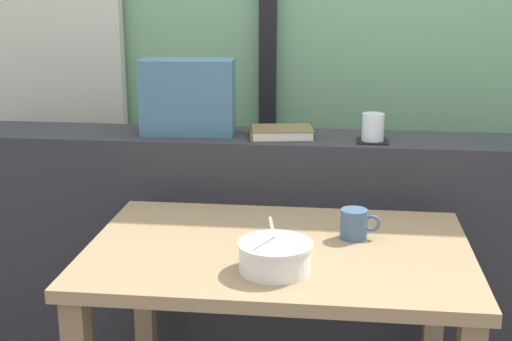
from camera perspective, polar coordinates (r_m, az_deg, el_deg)
The scene contains 10 objects.
curtain_left_panel at distance 3.20m, azimuth -15.64°, elevation 11.64°, with size 0.56×0.06×2.50m, color beige.
window_divider_post at distance 3.01m, azimuth 0.97°, elevation 12.95°, with size 0.07×0.05×2.60m, color black.
dark_console_ledge at distance 2.60m, azimuth 2.23°, elevation -6.82°, with size 2.80×0.28×0.89m, color #2D2D33.
breakfast_table at distance 2.01m, azimuth 1.79°, elevation -9.08°, with size 1.05×0.70×0.71m.
coaster_square at distance 2.41m, azimuth 9.28°, elevation 2.34°, with size 0.10×0.10×0.01m, color black.
juice_glass at distance 2.40m, azimuth 9.32°, elevation 3.35°, with size 0.07×0.07×0.09m.
closed_book at distance 2.45m, azimuth 1.96°, elevation 3.05°, with size 0.24×0.18×0.03m.
throw_pillow at distance 2.49m, azimuth -5.47°, elevation 5.87°, with size 0.32×0.14×0.26m, color #426B84.
soup_bowl at distance 1.80m, azimuth 1.52°, elevation -6.92°, with size 0.19×0.19×0.15m.
ceramic_mug at distance 2.03m, azimuth 7.89°, elevation -4.25°, with size 0.11×0.08×0.08m.
Camera 1 is at (0.19, -1.85, 1.42)m, focal length 50.06 mm.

